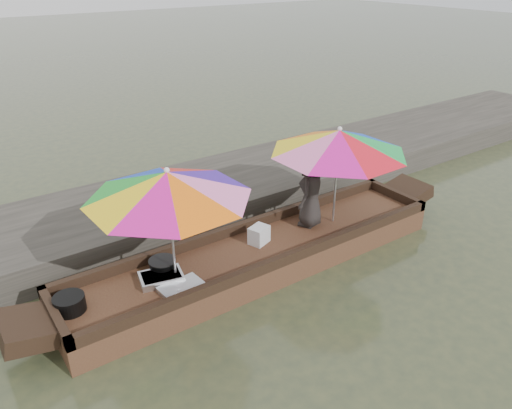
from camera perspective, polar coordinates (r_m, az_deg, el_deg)
water at (r=7.42m, az=0.45°, el=-7.23°), size 80.00×80.00×0.00m
dock at (r=8.95m, az=-7.72°, el=0.57°), size 22.00×2.20×0.50m
boat_hull at (r=7.32m, az=0.45°, el=-6.09°), size 5.85×1.20×0.35m
cooking_pot at (r=6.38m, az=-20.54°, el=-10.56°), size 0.37×0.37×0.20m
tray_crayfish at (r=6.62m, az=-10.77°, el=-8.20°), size 0.62×0.49×0.09m
tray_scallop at (r=6.41m, az=-8.41°, el=-9.46°), size 0.58×0.42×0.06m
charcoal_grill at (r=6.78m, az=-10.61°, el=-6.94°), size 0.34×0.34×0.16m
supply_bag at (r=7.28m, az=0.35°, el=-3.49°), size 0.34×0.30×0.26m
vendor at (r=7.63m, az=6.33°, el=1.61°), size 0.68×0.60×1.16m
umbrella_bow at (r=6.26m, az=-9.65°, el=-2.43°), size 2.62×2.62×1.55m
umbrella_stern at (r=7.70m, az=9.15°, el=3.24°), size 2.68×2.68×1.55m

